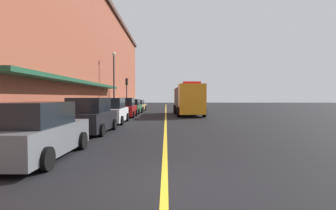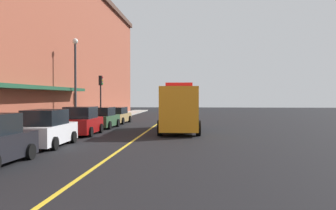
# 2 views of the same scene
# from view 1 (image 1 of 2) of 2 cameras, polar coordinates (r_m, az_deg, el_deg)

# --- Properties ---
(ground_plane) EXTENTS (112.00, 112.00, 0.00)m
(ground_plane) POSITION_cam_1_polar(r_m,az_deg,el_deg) (30.62, -0.50, -1.80)
(ground_plane) COLOR black
(sidewalk_left) EXTENTS (2.40, 70.00, 0.15)m
(sidewalk_left) POSITION_cam_1_polar(r_m,az_deg,el_deg) (31.25, -11.95, -1.63)
(sidewalk_left) COLOR #9E9B93
(sidewalk_left) RESTS_ON ground
(lane_center_stripe) EXTENTS (0.16, 70.00, 0.01)m
(lane_center_stripe) POSITION_cam_1_polar(r_m,az_deg,el_deg) (30.62, -0.50, -1.79)
(lane_center_stripe) COLOR gold
(lane_center_stripe) RESTS_ON ground
(brick_building_left) EXTENTS (13.85, 64.00, 14.45)m
(brick_building_left) POSITION_cam_1_polar(r_m,az_deg,el_deg) (33.04, -25.56, 10.87)
(brick_building_left) COLOR brown
(brick_building_left) RESTS_ON ground
(parked_car_0) EXTENTS (2.11, 4.46, 1.77)m
(parked_car_0) POSITION_cam_1_polar(r_m,az_deg,el_deg) (8.97, -27.41, -5.47)
(parked_car_0) COLOR #595B60
(parked_car_0) RESTS_ON ground
(parked_car_1) EXTENTS (2.22, 4.17, 1.89)m
(parked_car_1) POSITION_cam_1_polar(r_m,az_deg,el_deg) (14.25, -16.96, -2.52)
(parked_car_1) COLOR black
(parked_car_1) RESTS_ON ground
(parked_car_2) EXTENTS (2.05, 4.45, 1.86)m
(parked_car_2) POSITION_cam_1_polar(r_m,az_deg,el_deg) (19.24, -12.38, -1.41)
(parked_car_2) COLOR silver
(parked_car_2) RESTS_ON ground
(parked_car_3) EXTENTS (2.13, 4.19, 1.86)m
(parked_car_3) POSITION_cam_1_polar(r_m,az_deg,el_deg) (24.73, -9.63, -0.69)
(parked_car_3) COLOR maroon
(parked_car_3) RESTS_ON ground
(parked_car_4) EXTENTS (2.23, 4.25, 1.67)m
(parked_car_4) POSITION_cam_1_polar(r_m,az_deg,el_deg) (30.06, -8.06, -0.39)
(parked_car_4) COLOR #2D5133
(parked_car_4) RESTS_ON ground
(parked_car_5) EXTENTS (2.23, 4.70, 1.53)m
(parked_car_5) POSITION_cam_1_polar(r_m,az_deg,el_deg) (35.22, -6.90, -0.15)
(parked_car_5) COLOR #A5844C
(parked_car_5) RESTS_ON ground
(utility_truck) EXTENTS (2.96, 8.40, 3.40)m
(utility_truck) POSITION_cam_1_polar(r_m,az_deg,el_deg) (27.38, 4.50, 1.16)
(utility_truck) COLOR orange
(utility_truck) RESTS_ON ground
(parking_meter_0) EXTENTS (0.14, 0.18, 1.33)m
(parking_meter_0) POSITION_cam_1_polar(r_m,az_deg,el_deg) (11.01, -29.77, -2.98)
(parking_meter_0) COLOR #4C4C51
(parking_meter_0) RESTS_ON sidewalk_left
(parking_meter_1) EXTENTS (0.14, 0.18, 1.33)m
(parking_meter_1) POSITION_cam_1_polar(r_m,az_deg,el_deg) (20.73, -15.49, -0.66)
(parking_meter_1) COLOR #4C4C51
(parking_meter_1) RESTS_ON sidewalk_left
(parking_meter_2) EXTENTS (0.14, 0.18, 1.33)m
(parking_meter_2) POSITION_cam_1_polar(r_m,az_deg,el_deg) (31.12, -10.40, 0.18)
(parking_meter_2) COLOR #4C4C51
(parking_meter_2) RESTS_ON sidewalk_left
(street_lamp_left) EXTENTS (0.44, 0.44, 6.94)m
(street_lamp_left) POSITION_cam_1_polar(r_m,az_deg,el_deg) (29.98, -12.03, 6.50)
(street_lamp_left) COLOR #33383D
(street_lamp_left) RESTS_ON sidewalk_left
(traffic_light_near) EXTENTS (0.38, 0.36, 4.30)m
(traffic_light_near) POSITION_cam_1_polar(r_m,az_deg,el_deg) (34.92, -9.22, 3.80)
(traffic_light_near) COLOR #232326
(traffic_light_near) RESTS_ON sidewalk_left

